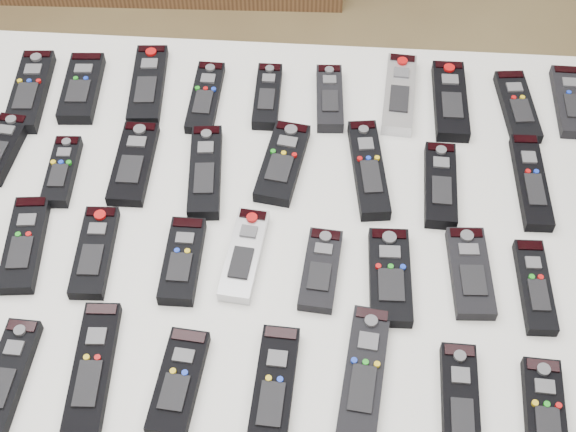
# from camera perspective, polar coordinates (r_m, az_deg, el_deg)

# --- Properties ---
(table) EXTENTS (1.25, 0.88, 0.78)m
(table) POSITION_cam_1_polar(r_m,az_deg,el_deg) (1.33, 0.00, -2.07)
(table) COLOR white
(table) RESTS_ON ground
(remote_0) EXTENTS (0.07, 0.20, 0.02)m
(remote_0) POSITION_cam_1_polar(r_m,az_deg,el_deg) (1.54, -17.86, 8.46)
(remote_0) COLOR black
(remote_0) RESTS_ON table
(remote_1) EXTENTS (0.07, 0.17, 0.02)m
(remote_1) POSITION_cam_1_polar(r_m,az_deg,el_deg) (1.53, -14.46, 8.82)
(remote_1) COLOR black
(remote_1) RESTS_ON table
(remote_2) EXTENTS (0.07, 0.20, 0.02)m
(remote_2) POSITION_cam_1_polar(r_m,az_deg,el_deg) (1.51, -9.93, 9.21)
(remote_2) COLOR black
(remote_2) RESTS_ON table
(remote_3) EXTENTS (0.05, 0.17, 0.02)m
(remote_3) POSITION_cam_1_polar(r_m,az_deg,el_deg) (1.47, -5.89, 8.40)
(remote_3) COLOR black
(remote_3) RESTS_ON table
(remote_4) EXTENTS (0.05, 0.15, 0.02)m
(remote_4) POSITION_cam_1_polar(r_m,az_deg,el_deg) (1.46, -1.47, 8.52)
(remote_4) COLOR black
(remote_4) RESTS_ON table
(remote_5) EXTENTS (0.05, 0.16, 0.02)m
(remote_5) POSITION_cam_1_polar(r_m,az_deg,el_deg) (1.46, 2.98, 8.37)
(remote_5) COLOR black
(remote_5) RESTS_ON table
(remote_6) EXTENTS (0.07, 0.20, 0.02)m
(remote_6) POSITION_cam_1_polar(r_m,az_deg,el_deg) (1.48, 7.92, 8.59)
(remote_6) COLOR #B7B7BC
(remote_6) RESTS_ON table
(remote_7) EXTENTS (0.06, 0.19, 0.02)m
(remote_7) POSITION_cam_1_polar(r_m,az_deg,el_deg) (1.48, 11.46, 8.05)
(remote_7) COLOR black
(remote_7) RESTS_ON table
(remote_8) EXTENTS (0.07, 0.17, 0.02)m
(remote_8) POSITION_cam_1_polar(r_m,az_deg,el_deg) (1.50, 15.99, 7.50)
(remote_8) COLOR black
(remote_8) RESTS_ON table
(remote_9) EXTENTS (0.06, 0.17, 0.02)m
(remote_9) POSITION_cam_1_polar(r_m,az_deg,el_deg) (1.54, 19.58, 7.67)
(remote_9) COLOR black
(remote_9) RESTS_ON table
(remote_10) EXTENTS (0.06, 0.15, 0.02)m
(remote_10) POSITION_cam_1_polar(r_m,az_deg,el_deg) (1.46, -19.72, 4.52)
(remote_10) COLOR black
(remote_10) RESTS_ON table
(remote_11) EXTENTS (0.05, 0.14, 0.02)m
(remote_11) POSITION_cam_1_polar(r_m,az_deg,el_deg) (1.39, -15.77, 3.08)
(remote_11) COLOR black
(remote_11) RESTS_ON table
(remote_12) EXTENTS (0.06, 0.17, 0.02)m
(remote_12) POSITION_cam_1_polar(r_m,az_deg,el_deg) (1.38, -10.92, 3.72)
(remote_12) COLOR black
(remote_12) RESTS_ON table
(remote_13) EXTENTS (0.07, 0.19, 0.02)m
(remote_13) POSITION_cam_1_polar(r_m,az_deg,el_deg) (1.34, -5.90, 3.17)
(remote_13) COLOR black
(remote_13) RESTS_ON table
(remote_14) EXTENTS (0.09, 0.18, 0.02)m
(remote_14) POSITION_cam_1_polar(r_m,az_deg,el_deg) (1.35, -0.39, 3.82)
(remote_14) COLOR black
(remote_14) RESTS_ON table
(remote_15) EXTENTS (0.07, 0.21, 0.02)m
(remote_15) POSITION_cam_1_polar(r_m,az_deg,el_deg) (1.35, 5.74, 3.34)
(remote_15) COLOR black
(remote_15) RESTS_ON table
(remote_16) EXTENTS (0.06, 0.17, 0.02)m
(remote_16) POSITION_cam_1_polar(r_m,az_deg,el_deg) (1.34, 10.78, 2.20)
(remote_16) COLOR black
(remote_16) RESTS_ON table
(remote_17) EXTENTS (0.05, 0.20, 0.02)m
(remote_17) POSITION_cam_1_polar(r_m,az_deg,el_deg) (1.38, 16.89, 2.36)
(remote_17) COLOR black
(remote_17) RESTS_ON table
(remote_20) EXTENTS (0.07, 0.18, 0.02)m
(remote_20) POSITION_cam_1_polar(r_m,az_deg,el_deg) (1.31, -18.22, -1.91)
(remote_20) COLOR black
(remote_20) RESTS_ON table
(remote_21) EXTENTS (0.06, 0.17, 0.02)m
(remote_21) POSITION_cam_1_polar(r_m,az_deg,el_deg) (1.27, -13.58, -2.49)
(remote_21) COLOR black
(remote_21) RESTS_ON table
(remote_22) EXTENTS (0.05, 0.15, 0.02)m
(remote_22) POSITION_cam_1_polar(r_m,az_deg,el_deg) (1.24, -7.52, -3.16)
(remote_22) COLOR black
(remote_22) RESTS_ON table
(remote_23) EXTENTS (0.07, 0.17, 0.02)m
(remote_23) POSITION_cam_1_polar(r_m,az_deg,el_deg) (1.23, -3.13, -2.76)
(remote_23) COLOR #B7B7BC
(remote_23) RESTS_ON table
(remote_24) EXTENTS (0.06, 0.15, 0.02)m
(remote_24) POSITION_cam_1_polar(r_m,az_deg,el_deg) (1.22, 2.34, -3.84)
(remote_24) COLOR black
(remote_24) RESTS_ON table
(remote_25) EXTENTS (0.07, 0.17, 0.02)m
(remote_25) POSITION_cam_1_polar(r_m,az_deg,el_deg) (1.22, 7.26, -4.29)
(remote_25) COLOR black
(remote_25) RESTS_ON table
(remote_26) EXTENTS (0.07, 0.16, 0.02)m
(remote_26) POSITION_cam_1_polar(r_m,az_deg,el_deg) (1.25, 12.83, -3.93)
(remote_26) COLOR black
(remote_26) RESTS_ON table
(remote_27) EXTENTS (0.05, 0.16, 0.02)m
(remote_27) POSITION_cam_1_polar(r_m,az_deg,el_deg) (1.26, 17.14, -4.81)
(remote_27) COLOR black
(remote_27) RESTS_ON table
(remote_30) EXTENTS (0.05, 0.17, 0.02)m
(remote_30) POSITION_cam_1_polar(r_m,az_deg,el_deg) (1.19, -19.31, -10.68)
(remote_30) COLOR black
(remote_30) RESTS_ON table
(remote_31) EXTENTS (0.06, 0.20, 0.02)m
(remote_31) POSITION_cam_1_polar(r_m,az_deg,el_deg) (1.16, -13.73, -10.49)
(remote_31) COLOR black
(remote_31) RESTS_ON table
(remote_32) EXTENTS (0.07, 0.16, 0.02)m
(remote_32) POSITION_cam_1_polar(r_m,az_deg,el_deg) (1.13, -7.78, -11.61)
(remote_32) COLOR black
(remote_32) RESTS_ON table
(remote_33) EXTENTS (0.06, 0.19, 0.02)m
(remote_33) POSITION_cam_1_polar(r_m,az_deg,el_deg) (1.12, -1.03, -12.26)
(remote_33) COLOR black
(remote_33) RESTS_ON table
(remote_34) EXTENTS (0.08, 0.21, 0.02)m
(remote_34) POSITION_cam_1_polar(r_m,az_deg,el_deg) (1.13, 5.42, -11.08)
(remote_34) COLOR black
(remote_34) RESTS_ON table
(remote_35) EXTENTS (0.05, 0.18, 0.02)m
(remote_35) POSITION_cam_1_polar(r_m,az_deg,el_deg) (1.13, 12.15, -13.09)
(remote_35) COLOR black
(remote_35) RESTS_ON table
(remote_36) EXTENTS (0.06, 0.16, 0.02)m
(remote_36) POSITION_cam_1_polar(r_m,az_deg,el_deg) (1.15, 17.79, -13.27)
(remote_36) COLOR black
(remote_36) RESTS_ON table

